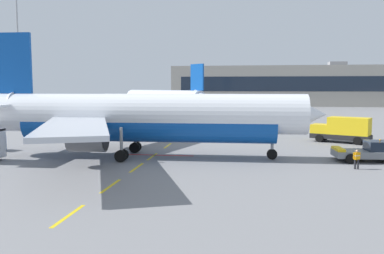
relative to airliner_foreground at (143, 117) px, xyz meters
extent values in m
plane|color=slate|center=(22.86, 19.24, -3.95)|extent=(400.00, 400.00, 0.00)
cube|color=yellow|center=(0.86, -18.50, -3.95)|extent=(0.24, 4.00, 0.01)
cube|color=yellow|center=(0.86, -11.83, -3.95)|extent=(0.24, 4.00, 0.01)
cube|color=yellow|center=(0.86, -5.32, -3.95)|extent=(0.24, 4.00, 0.01)
cube|color=yellow|center=(0.86, 0.33, -3.95)|extent=(0.24, 4.00, 0.01)
cube|color=yellow|center=(0.86, 7.80, -3.95)|extent=(0.24, 4.00, 0.01)
cube|color=yellow|center=(0.86, 15.26, -3.95)|extent=(0.24, 4.00, 0.01)
cube|color=yellow|center=(0.86, 22.75, -3.95)|extent=(0.24, 4.00, 0.01)
cube|color=yellow|center=(0.86, 29.74, -3.95)|extent=(0.24, 4.00, 0.01)
cube|color=yellow|center=(0.86, 35.93, -3.95)|extent=(0.24, 4.00, 0.01)
cube|color=yellow|center=(0.86, 42.54, -3.95)|extent=(0.24, 4.00, 0.01)
cube|color=yellow|center=(0.86, 49.06, -3.95)|extent=(0.24, 4.00, 0.01)
cube|color=yellow|center=(0.86, 55.28, -3.95)|extent=(0.24, 4.00, 0.01)
cube|color=yellow|center=(0.86, 62.01, -3.95)|extent=(0.24, 4.00, 0.01)
cube|color=yellow|center=(0.86, 67.59, -3.95)|extent=(0.24, 4.00, 0.01)
cube|color=#B21414|center=(0.86, 1.24, -3.95)|extent=(8.00, 0.40, 0.01)
cylinder|color=white|center=(0.58, 0.02, 0.35)|extent=(30.21, 4.84, 3.80)
cylinder|color=#0F479E|center=(0.58, 0.02, -0.69)|extent=(24.61, 4.34, 3.50)
cone|color=white|center=(15.63, 0.54, 0.35)|extent=(3.63, 3.84, 3.72)
cube|color=#192333|center=(14.58, 0.50, 1.02)|extent=(1.70, 2.90, 0.60)
cube|color=#0F479E|center=(-13.41, -0.46, 5.25)|extent=(4.41, 0.51, 6.00)
cube|color=white|center=(-14.22, 2.71, 1.11)|extent=(3.42, 6.51, 0.24)
cube|color=#B7BCC6|center=(-3.68, 8.38, -0.12)|extent=(9.64, 17.66, 0.36)
cube|color=#B7BCC6|center=(-3.09, -8.61, -0.12)|extent=(10.64, 17.58, 0.36)
cylinder|color=#4C4F54|center=(-3.73, 5.37, -1.57)|extent=(3.27, 2.21, 2.10)
cylinder|color=black|center=(-2.13, 5.43, -1.57)|extent=(0.18, 1.79, 1.79)
cylinder|color=#4C4F54|center=(-3.35, -5.62, -1.57)|extent=(3.27, 2.21, 2.10)
cylinder|color=black|center=(-1.75, -5.56, -1.57)|extent=(0.18, 1.79, 1.79)
cylinder|color=gray|center=(12.48, 0.43, -2.12)|extent=(0.28, 0.28, 2.67)
cylinder|color=black|center=(12.48, 0.43, -3.45)|extent=(1.00, 0.31, 0.99)
cylinder|color=gray|center=(-1.50, 2.55, -2.09)|extent=(0.28, 0.28, 2.61)
cylinder|color=black|center=(-1.52, 2.90, -3.40)|extent=(1.11, 0.39, 1.10)
cylinder|color=black|center=(-1.49, 2.20, -3.40)|extent=(1.11, 0.39, 1.10)
cylinder|color=gray|center=(-1.32, -2.65, -2.09)|extent=(0.28, 0.28, 2.61)
cylinder|color=black|center=(-1.34, -2.30, -3.40)|extent=(1.11, 0.39, 1.10)
cylinder|color=black|center=(-1.31, -3.00, -3.40)|extent=(1.11, 0.39, 1.10)
cube|color=slate|center=(21.17, 0.73, -3.25)|extent=(6.17, 3.18, 0.60)
cube|color=#192333|center=(22.25, 0.80, -2.50)|extent=(2.53, 2.28, 0.90)
cube|color=yellow|center=(18.54, 0.56, -2.83)|extent=(0.86, 2.56, 0.24)
sphere|color=orange|center=(22.25, 0.80, -1.95)|extent=(0.16, 0.16, 0.16)
cylinder|color=black|center=(19.35, -0.79, -3.50)|extent=(0.92, 0.46, 0.90)
cylinder|color=black|center=(19.17, 2.01, -3.50)|extent=(0.92, 0.46, 0.90)
cylinder|color=black|center=(23.00, 2.25, -3.50)|extent=(0.92, 0.46, 0.90)
cylinder|color=silver|center=(-11.35, 60.83, 0.22)|extent=(23.76, 22.65, 3.68)
cylinder|color=#0F479E|center=(-11.35, 60.83, -0.80)|extent=(19.61, 18.72, 3.39)
cone|color=silver|center=(-21.97, 70.82, 0.22)|extent=(4.94, 4.95, 3.61)
cone|color=silver|center=(-0.24, 50.38, 0.68)|extent=(5.11, 5.07, 3.13)
cube|color=#192333|center=(-21.23, 70.12, 0.86)|extent=(3.02, 3.07, 0.58)
cube|color=#0F479E|center=(-1.47, 51.54, 4.96)|extent=(3.34, 3.17, 5.81)
cube|color=silver|center=(-3.10, 48.82, 0.95)|extent=(6.50, 6.64, 0.23)
cube|color=silver|center=(1.15, 53.34, 0.95)|extent=(6.50, 6.64, 0.23)
cube|color=#B7BCC6|center=(-14.19, 52.19, -0.24)|extent=(16.75, 11.72, 0.35)
cube|color=#B7BCC6|center=(-2.91, 64.19, -0.24)|extent=(10.93, 16.94, 0.35)
cylinder|color=#4C4F54|center=(-12.09, 54.21, -1.65)|extent=(3.65, 3.61, 2.03)
cylinder|color=black|center=(-13.22, 55.27, -1.65)|extent=(1.27, 1.34, 1.73)
cylinder|color=#4C4F54|center=(-4.79, 61.97, -1.65)|extent=(3.65, 3.61, 2.03)
cylinder|color=black|center=(-5.92, 63.04, -1.65)|extent=(1.27, 1.34, 1.73)
cylinder|color=gray|center=(-19.75, 68.73, -2.18)|extent=(0.27, 0.27, 2.58)
cylinder|color=black|center=(-19.75, 68.73, -3.47)|extent=(0.88, 0.85, 0.96)
cylinder|color=gray|center=(-11.66, 57.67, -2.15)|extent=(0.27, 0.27, 2.53)
cylinder|color=black|center=(-11.90, 57.42, -3.42)|extent=(1.01, 0.98, 1.07)
cylinder|color=black|center=(-11.43, 57.92, -3.42)|extent=(1.01, 0.98, 1.07)
cylinder|color=gray|center=(-8.21, 61.34, -2.15)|extent=(0.27, 0.27, 2.53)
cylinder|color=black|center=(-8.45, 61.09, -3.42)|extent=(1.01, 0.98, 1.07)
cylinder|color=black|center=(-7.98, 61.59, -3.42)|extent=(1.01, 0.98, 1.07)
cube|color=black|center=(21.44, 13.74, -3.21)|extent=(7.35, 5.20, 0.60)
cube|color=yellow|center=(19.36, 14.74, -2.36)|extent=(3.14, 3.11, 1.10)
cube|color=#192333|center=(18.32, 15.24, -2.26)|extent=(0.89, 1.76, 0.64)
cube|color=yellow|center=(22.32, 13.32, -1.86)|extent=(5.33, 4.22, 2.10)
cylinder|color=black|center=(18.90, 13.63, -3.47)|extent=(0.99, 0.67, 0.96)
cylinder|color=black|center=(19.94, 15.79, -3.47)|extent=(0.99, 0.67, 0.96)
cylinder|color=black|center=(22.94, 11.69, -3.47)|extent=(0.99, 0.67, 0.96)
cylinder|color=black|center=(23.98, 13.85, -3.47)|extent=(0.99, 0.67, 0.96)
cylinder|color=#232328|center=(19.15, -3.21, -3.54)|extent=(0.16, 0.16, 0.81)
cylinder|color=#232328|center=(19.37, -3.28, -3.54)|extent=(0.16, 0.16, 0.81)
cube|color=orange|center=(19.26, -3.25, -2.83)|extent=(0.52, 0.41, 0.61)
cube|color=silver|center=(19.26, -3.25, -2.80)|extent=(0.54, 0.43, 0.06)
sphere|color=tan|center=(19.26, -3.25, -2.42)|extent=(0.22, 0.22, 0.22)
cylinder|color=orange|center=(18.99, -3.34, -2.80)|extent=(0.09, 0.09, 0.55)
cylinder|color=orange|center=(19.54, -3.15, -2.80)|extent=(0.09, 0.09, 0.55)
cylinder|color=slate|center=(-36.19, 39.11, -3.65)|extent=(0.70, 0.70, 0.60)
cylinder|color=#9EA0A5|center=(-36.19, 39.11, 10.80)|extent=(0.36, 0.36, 29.50)
cube|color=#9E998E|center=(27.29, 116.44, 3.11)|extent=(90.50, 22.27, 14.11)
cube|color=#192333|center=(27.29, 105.25, 3.81)|extent=(83.26, 0.12, 5.08)
cube|color=gray|center=(40.87, 116.44, 10.96)|extent=(6.00, 5.00, 1.60)
camera|label=1|loc=(10.49, -38.76, 2.95)|focal=38.45mm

